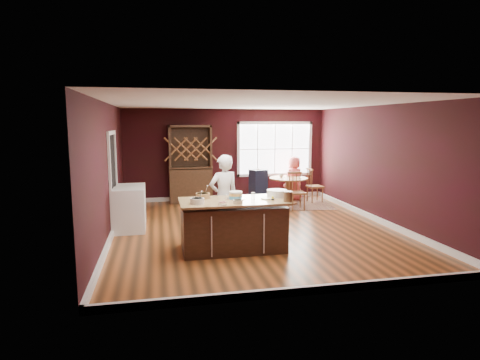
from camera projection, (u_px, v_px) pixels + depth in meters
The scene contains 28 objects.
room_shell at pixel (254, 167), 8.61m from camera, with size 7.00×7.00×7.00m.
window at pixel (275, 149), 12.25m from camera, with size 2.36×0.10×1.66m, color white, non-canonical shape.
doorway at pixel (113, 182), 8.64m from camera, with size 0.08×1.26×2.13m, color white, non-canonical shape.
kitchen_island at pixel (233, 226), 7.29m from camera, with size 1.91×1.00×0.92m.
dining_table at pixel (289, 185), 11.40m from camera, with size 1.09×1.09×0.75m.
baker at pixel (224, 197), 7.92m from camera, with size 0.62×0.40×1.68m, color silver.
layer_cake at pixel (236, 195), 7.32m from camera, with size 0.34×0.34×0.14m, color silver, non-canonical shape.
bowl_blue at pixel (197, 201), 6.91m from camera, with size 0.25×0.25×0.09m, color white.
bowl_yellow at pixel (203, 196), 7.38m from camera, with size 0.26×0.26×0.10m, color #AC6D39.
bowl_pink at pixel (223, 203), 6.78m from camera, with size 0.15×0.15×0.05m, color white.
bowl_olive at pixel (238, 202), 6.91m from camera, with size 0.17×0.17×0.06m, color beige.
drinking_glass at pixel (253, 196), 7.23m from camera, with size 0.07×0.07×0.14m, color white.
dinner_plate at pixel (268, 198), 7.35m from camera, with size 0.26×0.26×0.02m, color white.
white_tub at pixel (277, 193), 7.56m from camera, with size 0.38×0.38×0.13m, color white.
stoneware_crock at pixel (288, 196), 7.07m from camera, with size 0.15×0.15×0.19m, color brown.
toy_figurine at pixel (273, 198), 7.19m from camera, with size 0.05×0.05×0.08m, color yellow, non-canonical shape.
rug at pixel (288, 203), 11.47m from camera, with size 2.36×1.82×0.01m, color brown.
chair_east at pixel (315, 185), 11.63m from camera, with size 0.43×0.40×1.01m, color brown, non-canonical shape.
chair_south at pixel (297, 191), 10.62m from camera, with size 0.42×0.40×1.01m, color brown, non-canonical shape.
chair_north at pixel (292, 184), 12.24m from camera, with size 0.38×0.36×0.91m, color olive, non-canonical shape.
seated_woman at pixel (294, 179), 11.88m from camera, with size 0.64×0.42×1.31m, color #D65253.
high_chair at pixel (258, 186), 11.49m from camera, with size 0.41×0.41×1.01m, color black, non-canonical shape.
toddler at pixel (260, 175), 11.55m from camera, with size 0.18×0.14×0.26m, color #8CA5BF, non-canonical shape.
table_plate at pixel (298, 178), 11.34m from camera, with size 0.20×0.20×0.01m, color beige.
table_cup at pixel (281, 175), 11.47m from camera, with size 0.13×0.13×0.10m, color silver.
hutch at pixel (190, 164), 11.54m from camera, with size 1.22×0.51×2.23m, color #382311.
washer at pixel (129, 210), 8.48m from camera, with size 0.64×0.62×0.93m, color white.
dryer at pixel (131, 205), 9.10m from camera, with size 0.63×0.61×0.91m, color white.
Camera 1 is at (-2.02, -8.32, 2.31)m, focal length 30.00 mm.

